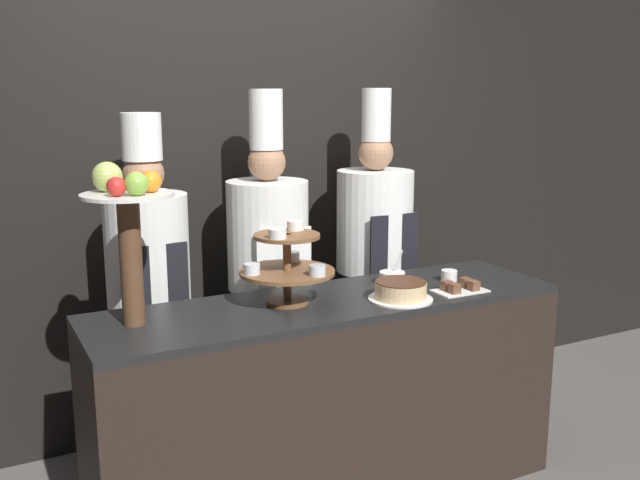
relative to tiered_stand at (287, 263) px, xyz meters
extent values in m
cube|color=black|center=(0.19, 0.96, 0.27)|extent=(10.00, 0.06, 2.80)
cube|color=black|center=(0.19, -0.04, -0.67)|extent=(2.14, 0.59, 0.92)
cube|color=black|center=(0.19, -0.04, -0.20)|extent=(2.14, 0.59, 0.03)
cylinder|color=brown|center=(0.00, 0.00, -0.17)|extent=(0.19, 0.19, 0.02)
cylinder|color=brown|center=(0.00, 0.00, -0.03)|extent=(0.04, 0.04, 0.31)
cylinder|color=brown|center=(0.00, 0.00, -0.04)|extent=(0.41, 0.41, 0.02)
cylinder|color=brown|center=(0.00, 0.00, 0.12)|extent=(0.28, 0.28, 0.02)
cylinder|color=silver|center=(-0.16, 0.01, -0.01)|extent=(0.07, 0.07, 0.04)
cylinder|color=green|center=(-0.16, 0.01, -0.02)|extent=(0.06, 0.06, 0.03)
cylinder|color=silver|center=(0.07, -0.14, -0.01)|extent=(0.07, 0.07, 0.04)
cylinder|color=red|center=(0.07, -0.14, -0.02)|extent=(0.06, 0.06, 0.03)
cylinder|color=silver|center=(0.09, 0.13, -0.01)|extent=(0.07, 0.07, 0.04)
cylinder|color=gold|center=(0.09, 0.13, -0.02)|extent=(0.06, 0.06, 0.03)
cylinder|color=white|center=(-0.07, -0.07, 0.15)|extent=(0.07, 0.07, 0.04)
cylinder|color=white|center=(0.07, 0.07, 0.15)|extent=(0.07, 0.07, 0.04)
cylinder|color=brown|center=(-0.66, 0.02, 0.08)|extent=(0.09, 0.09, 0.51)
cylinder|color=white|center=(-0.66, 0.02, 0.34)|extent=(0.35, 0.35, 0.01)
sphere|color=orange|center=(-0.57, 0.00, 0.39)|extent=(0.09, 0.09, 0.09)
sphere|color=orange|center=(-0.61, 0.09, 0.38)|extent=(0.08, 0.08, 0.08)
sphere|color=#ADC160|center=(-0.71, 0.09, 0.40)|extent=(0.12, 0.12, 0.12)
sphere|color=red|center=(-0.71, -0.05, 0.38)|extent=(0.07, 0.07, 0.07)
sphere|color=#84B742|center=(-0.64, -0.07, 0.39)|extent=(0.09, 0.09, 0.09)
cylinder|color=white|center=(0.46, -0.18, -0.17)|extent=(0.29, 0.29, 0.01)
cylinder|color=#E0BC89|center=(0.46, -0.18, -0.13)|extent=(0.23, 0.23, 0.07)
cylinder|color=#472819|center=(0.46, -0.18, -0.10)|extent=(0.22, 0.22, 0.01)
cylinder|color=white|center=(0.85, -0.03, -0.15)|extent=(0.08, 0.08, 0.05)
cube|color=white|center=(0.78, -0.20, -0.18)|extent=(0.24, 0.14, 0.01)
cube|color=brown|center=(0.73, -0.23, -0.15)|extent=(0.04, 0.04, 0.04)
cube|color=brown|center=(0.84, -0.23, -0.15)|extent=(0.04, 0.04, 0.04)
cube|color=brown|center=(0.73, -0.17, -0.15)|extent=(0.04, 0.04, 0.04)
cube|color=brown|center=(0.84, -0.17, -0.15)|extent=(0.04, 0.04, 0.04)
cylinder|color=white|center=(0.57, 0.05, -0.15)|extent=(0.12, 0.12, 0.06)
cylinder|color=#BCBCC1|center=(0.61, 0.05, -0.07)|extent=(0.05, 0.01, 0.11)
cube|color=#28282D|center=(-0.46, 0.57, -0.70)|extent=(0.29, 0.16, 0.86)
cylinder|color=silver|center=(-0.46, 0.57, -0.01)|extent=(0.39, 0.39, 0.53)
cube|color=black|center=(-0.46, 0.39, -0.12)|extent=(0.27, 0.01, 0.34)
sphere|color=#A37556|center=(-0.46, 0.57, 0.35)|extent=(0.19, 0.19, 0.19)
cylinder|color=white|center=(-0.46, 0.57, 0.52)|extent=(0.18, 0.18, 0.22)
cube|color=#28282D|center=(0.16, 0.57, -0.70)|extent=(0.31, 0.17, 0.86)
cylinder|color=white|center=(0.16, 0.57, 0.01)|extent=(0.41, 0.41, 0.55)
cube|color=white|center=(0.16, 0.37, -0.10)|extent=(0.29, 0.01, 0.35)
sphere|color=#A37556|center=(0.16, 0.57, 0.38)|extent=(0.19, 0.19, 0.19)
cylinder|color=white|center=(0.16, 0.57, 0.59)|extent=(0.17, 0.17, 0.30)
cube|color=#38332D|center=(0.79, 0.57, -0.69)|extent=(0.31, 0.17, 0.88)
cylinder|color=white|center=(0.79, 0.57, 0.03)|extent=(0.42, 0.42, 0.55)
cube|color=black|center=(0.79, 0.37, -0.09)|extent=(0.29, 0.01, 0.35)
sphere|color=#A37556|center=(0.79, 0.57, 0.40)|extent=(0.19, 0.19, 0.19)
cylinder|color=white|center=(0.79, 0.57, 0.60)|extent=(0.16, 0.16, 0.28)
camera|label=1|loc=(-1.24, -2.70, 0.72)|focal=40.00mm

